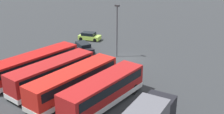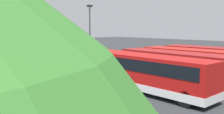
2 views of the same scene
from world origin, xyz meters
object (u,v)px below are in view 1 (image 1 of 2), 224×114
Objects in this scene: bus_single_deck_near_end at (104,90)px; car_hatchback_silver at (89,36)px; bus_single_deck_fourth at (36,64)px; bus_single_deck_second at (74,81)px; car_small_green at (83,47)px; lamp_post_tall at (117,27)px; bus_single_deck_third at (53,73)px.

bus_single_deck_near_end reaches higher than car_hatchback_silver.
bus_single_deck_fourth is (11.14, -0.16, 0.00)m from bus_single_deck_near_end.
bus_single_deck_second is 2.42× the size of car_small_green.
car_small_green is (1.85, -10.44, -0.92)m from bus_single_deck_fourth.
lamp_post_tall reaches higher than car_small_green.
car_hatchback_silver is (16.54, -15.87, -0.92)m from bus_single_deck_near_end.
bus_single_deck_third is (3.59, -0.08, -0.00)m from bus_single_deck_second.
bus_single_deck_near_end is 2.46× the size of car_hatchback_silver.
bus_single_deck_near_end is 22.94m from car_hatchback_silver.
bus_single_deck_third is 0.93× the size of bus_single_deck_fourth.
bus_single_deck_fourth is 2.77× the size of car_hatchback_silver.
bus_single_deck_third reaches higher than car_small_green.
lamp_post_tall is (0.01, -12.30, 2.95)m from bus_single_deck_third.
bus_single_deck_third is at bearing 117.19° from car_small_green.
car_small_green is (9.20, -11.01, -0.92)m from bus_single_deck_second.
bus_single_deck_third is at bearing 90.04° from lamp_post_tall.
lamp_post_tall is at bearing -166.19° from car_small_green.
lamp_post_tall reaches higher than bus_single_deck_second.
bus_single_deck_fourth is at bearing -7.30° from bus_single_deck_third.
car_hatchback_silver is at bearing -23.03° from lamp_post_tall.
bus_single_deck_fourth is (7.35, -0.57, 0.00)m from bus_single_deck_second.
bus_single_deck_third is 12.32m from car_small_green.
car_small_green is (-3.55, 5.27, 0.00)m from car_hatchback_silver.
bus_single_deck_third is 18.63m from car_hatchback_silver.
car_hatchback_silver is at bearing -43.82° from bus_single_deck_near_end.
bus_single_deck_near_end is at bearing 136.18° from car_hatchback_silver.
bus_single_deck_near_end is 0.89× the size of bus_single_deck_fourth.
lamp_post_tall is at bearing -58.34° from bus_single_deck_near_end.
car_hatchback_silver is 0.90× the size of car_small_green.
car_hatchback_silver is 6.35m from car_small_green.
bus_single_deck_fourth is 16.64m from car_hatchback_silver.
bus_single_deck_near_end is at bearing 179.16° from bus_single_deck_fourth.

